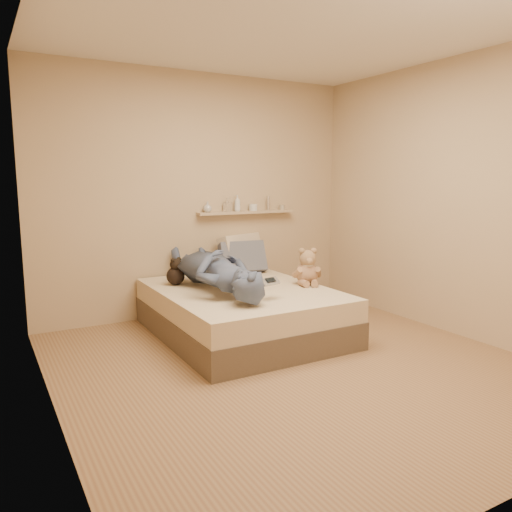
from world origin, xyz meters
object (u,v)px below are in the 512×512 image
pillow_cream (242,253)px  wall_shelf (247,212)px  bed (242,311)px  person (216,269)px  dark_plush (176,273)px  game_console (270,281)px  pillow_grey (243,258)px  teddy_bear (307,269)px

pillow_cream → wall_shelf: 0.47m
bed → person: 0.49m
dark_plush → wall_shelf: 1.25m
game_console → dark_plush: dark_plush is taller
person → wall_shelf: 1.23m
pillow_grey → wall_shelf: (0.17, 0.22, 0.48)m
bed → pillow_grey: (0.38, 0.69, 0.40)m
bed → person: (-0.23, 0.08, 0.42)m
bed → wall_shelf: (0.55, 0.91, 0.88)m
game_console → pillow_grey: (0.37, 1.20, 0.01)m
game_console → pillow_cream: 1.41m
pillow_cream → dark_plush: bearing=-157.9°
teddy_bear → pillow_grey: bearing=107.1°
game_console → person: 0.64m
bed → teddy_bear: size_ratio=5.15×
teddy_bear → pillow_grey: 0.90m
game_console → dark_plush: size_ratio=0.70×
teddy_bear → person: size_ratio=0.23×
dark_plush → pillow_grey: 0.90m
game_console → dark_plush: bearing=117.5°
person → pillow_cream: bearing=-128.9°
bed → person: person is taller
dark_plush → pillow_cream: size_ratio=0.50×
dark_plush → person: 0.46m
teddy_bear → pillow_cream: 1.02m
game_console → pillow_cream: size_ratio=0.35×
game_console → pillow_grey: 1.25m
game_console → pillow_cream: (0.43, 1.34, 0.04)m
pillow_cream → wall_shelf: size_ratio=0.46×
dark_plush → wall_shelf: (1.04, 0.46, 0.53)m
game_console → pillow_cream: pillow_cream is taller
wall_shelf → dark_plush: bearing=-156.3°
wall_shelf → pillow_grey: bearing=-128.3°
dark_plush → game_console: bearing=-62.5°
dark_plush → teddy_bear: bearing=-28.8°
pillow_cream → bed: bearing=-117.8°
bed → game_console: size_ratio=9.96×
wall_shelf → game_console: bearing=-110.8°
bed → person: bearing=161.2°
game_console → person: person is taller
pillow_grey → bed: bearing=-118.6°
game_console → person: (-0.24, 0.59, 0.03)m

